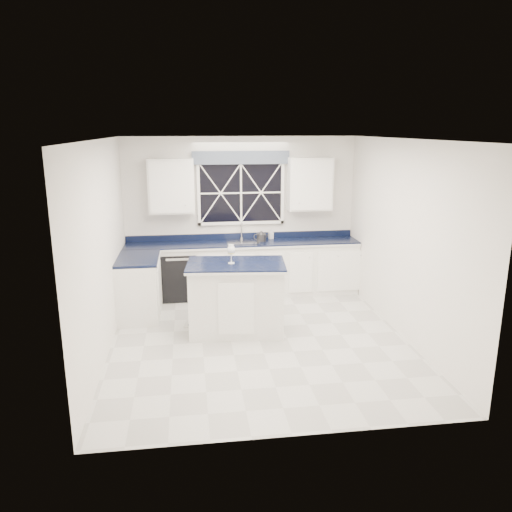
{
  "coord_description": "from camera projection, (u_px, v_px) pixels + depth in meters",
  "views": [
    {
      "loc": [
        -0.91,
        -6.31,
        2.84
      ],
      "look_at": [
        0.01,
        0.4,
        1.09
      ],
      "focal_mm": 35.0,
      "sensor_mm": 36.0,
      "label": 1
    }
  ],
  "objects": [
    {
      "name": "wine_glass",
      "position": [
        231.0,
        251.0,
        6.87
      ],
      "size": [
        0.11,
        0.11,
        0.26
      ],
      "color": "white",
      "rests_on": "island"
    },
    {
      "name": "kettle",
      "position": [
        261.0,
        236.0,
        8.57
      ],
      "size": [
        0.26,
        0.2,
        0.19
      ],
      "rotation": [
        0.0,
        0.0,
        -0.3
      ],
      "color": "#303032",
      "rests_on": "countertop"
    },
    {
      "name": "back_wall",
      "position": [
        241.0,
        215.0,
        8.71
      ],
      "size": [
        4.0,
        0.1,
        2.7
      ],
      "primitive_type": "cube",
      "color": "white",
      "rests_on": "ground"
    },
    {
      "name": "base_cabinets",
      "position": [
        225.0,
        273.0,
        8.44
      ],
      "size": [
        3.99,
        1.6,
        0.9
      ],
      "color": "white",
      "rests_on": "ground"
    },
    {
      "name": "ground",
      "position": [
        259.0,
        339.0,
        6.89
      ],
      "size": [
        4.5,
        4.5,
        0.0
      ],
      "primitive_type": "plane",
      "color": "silver",
      "rests_on": "ground"
    },
    {
      "name": "window",
      "position": [
        241.0,
        188.0,
        8.54
      ],
      "size": [
        1.65,
        0.09,
        1.26
      ],
      "color": "black",
      "rests_on": "ground"
    },
    {
      "name": "countertop",
      "position": [
        243.0,
        243.0,
        8.53
      ],
      "size": [
        3.98,
        0.64,
        0.04
      ],
      "primitive_type": "cube",
      "color": "black",
      "rests_on": "base_cabinets"
    },
    {
      "name": "island",
      "position": [
        236.0,
        297.0,
        7.06
      ],
      "size": [
        1.43,
        0.95,
        1.01
      ],
      "rotation": [
        0.0,
        0.0,
        -0.1
      ],
      "color": "white",
      "rests_on": "ground"
    },
    {
      "name": "faucet",
      "position": [
        242.0,
        231.0,
        8.67
      ],
      "size": [
        0.05,
        0.2,
        0.3
      ],
      "color": "#B3B3B5",
      "rests_on": "countertop"
    },
    {
      "name": "dishwasher",
      "position": [
        179.0,
        274.0,
        8.51
      ],
      "size": [
        0.6,
        0.58,
        0.82
      ],
      "primitive_type": "cube",
      "color": "black",
      "rests_on": "ground"
    },
    {
      "name": "upper_cabinets",
      "position": [
        242.0,
        185.0,
        8.41
      ],
      "size": [
        3.1,
        0.34,
        0.9
      ],
      "color": "white",
      "rests_on": "ground"
    },
    {
      "name": "rug",
      "position": [
        223.0,
        319.0,
        7.58
      ],
      "size": [
        1.18,
        0.84,
        0.02
      ],
      "rotation": [
        0.0,
        0.0,
        -0.17
      ],
      "color": "#B9B8B3",
      "rests_on": "ground"
    },
    {
      "name": "soap_bottle",
      "position": [
        271.0,
        234.0,
        8.77
      ],
      "size": [
        0.09,
        0.09,
        0.17
      ],
      "primitive_type": "imported",
      "rotation": [
        0.0,
        0.0,
        0.28
      ],
      "color": "silver",
      "rests_on": "countertop"
    }
  ]
}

